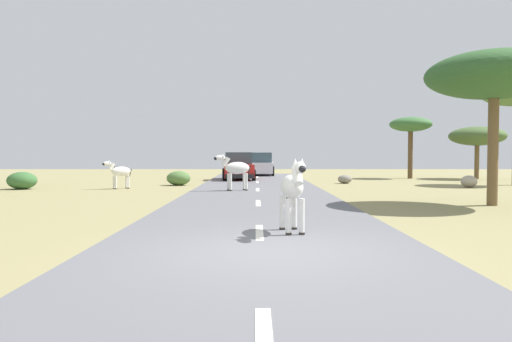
# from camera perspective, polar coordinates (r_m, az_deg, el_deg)

# --- Properties ---
(ground_plane) EXTENTS (90.00, 90.00, 0.00)m
(ground_plane) POSITION_cam_1_polar(r_m,az_deg,el_deg) (8.26, 1.63, -9.82)
(ground_plane) COLOR #8E8456
(road) EXTENTS (6.00, 64.00, 0.05)m
(road) POSITION_cam_1_polar(r_m,az_deg,el_deg) (8.25, 0.51, -9.66)
(road) COLOR slate
(road) RESTS_ON ground_plane
(lane_markings) EXTENTS (0.16, 56.00, 0.01)m
(lane_markings) POSITION_cam_1_polar(r_m,az_deg,el_deg) (7.27, 0.58, -11.04)
(lane_markings) COLOR silver
(lane_markings) RESTS_ON road
(zebra_0) EXTENTS (0.57, 1.66, 1.56)m
(zebra_0) POSITION_cam_1_polar(r_m,az_deg,el_deg) (10.08, 4.34, -2.03)
(zebra_0) COLOR silver
(zebra_0) RESTS_ON road
(zebra_1) EXTENTS (1.26, 1.09, 1.39)m
(zebra_1) POSITION_cam_1_polar(r_m,az_deg,el_deg) (24.22, -15.80, -0.08)
(zebra_1) COLOR silver
(zebra_1) RESTS_ON ground_plane
(zebra_2) EXTENTS (1.67, 0.94, 1.66)m
(zebra_2) POSITION_cam_1_polar(r_m,az_deg,el_deg) (21.61, -2.45, 0.30)
(zebra_2) COLOR silver
(zebra_2) RESTS_ON road
(car_0) EXTENTS (2.14, 4.40, 1.74)m
(car_0) POSITION_cam_1_polar(r_m,az_deg,el_deg) (37.16, 0.62, 0.74)
(car_0) COLOR silver
(car_0) RESTS_ON road
(car_1) EXTENTS (2.27, 4.46, 1.74)m
(car_1) POSITION_cam_1_polar(r_m,az_deg,el_deg) (30.97, -2.11, 0.47)
(car_1) COLOR red
(car_1) RESTS_ON road
(tree_0) EXTENTS (3.65, 3.65, 3.52)m
(tree_0) POSITION_cam_1_polar(r_m,az_deg,el_deg) (35.70, 24.62, 3.73)
(tree_0) COLOR brown
(tree_0) RESTS_ON ground_plane
(tree_2) EXTENTS (4.37, 4.37, 5.02)m
(tree_2) POSITION_cam_1_polar(r_m,az_deg,el_deg) (17.81, 26.27, 10.00)
(tree_2) COLOR brown
(tree_2) RESTS_ON ground_plane
(tree_4) EXTENTS (2.84, 2.84, 4.21)m
(tree_4) POSITION_cam_1_polar(r_m,az_deg,el_deg) (34.90, 17.76, 5.12)
(tree_4) COLOR brown
(tree_4) RESTS_ON ground_plane
(bush_0) EXTENTS (1.28, 1.15, 0.77)m
(bush_0) POSITION_cam_1_polar(r_m,az_deg,el_deg) (26.26, -9.11, -0.85)
(bush_0) COLOR #4C7038
(bush_0) RESTS_ON ground_plane
(bush_2) EXTENTS (1.39, 1.25, 0.83)m
(bush_2) POSITION_cam_1_polar(r_m,az_deg,el_deg) (25.72, -25.86, -1.02)
(bush_2) COLOR #386633
(bush_2) RESTS_ON ground_plane
(rock_2) EXTENTS (0.81, 0.70, 0.61)m
(rock_2) POSITION_cam_1_polar(r_m,az_deg,el_deg) (26.63, 23.81, -1.13)
(rock_2) COLOR #A89E8C
(rock_2) RESTS_ON ground_plane
(rock_3) EXTENTS (0.80, 0.70, 0.49)m
(rock_3) POSITION_cam_1_polar(r_m,az_deg,el_deg) (28.07, 10.43, -0.96)
(rock_3) COLOR gray
(rock_3) RESTS_ON ground_plane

